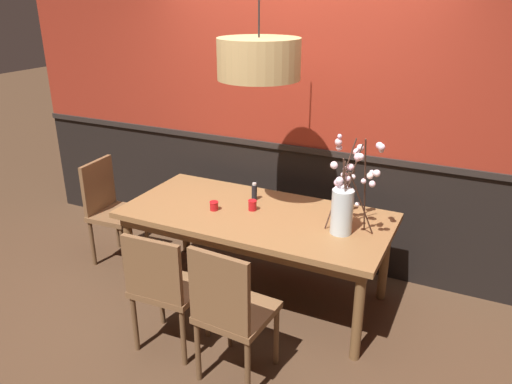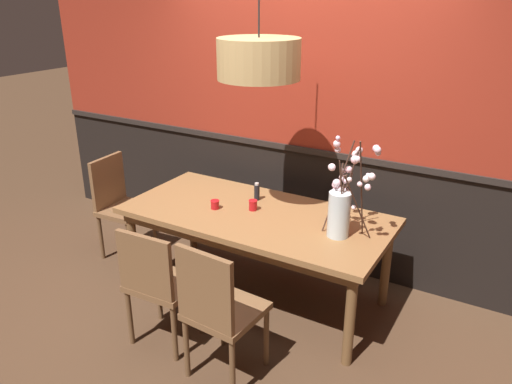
{
  "view_description": "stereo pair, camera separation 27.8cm",
  "coord_description": "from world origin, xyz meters",
  "views": [
    {
      "loc": [
        1.52,
        -3.14,
        2.33
      ],
      "look_at": [
        0.0,
        0.0,
        0.91
      ],
      "focal_mm": 34.95,
      "sensor_mm": 36.0,
      "label": 1
    },
    {
      "loc": [
        1.76,
        -3.01,
        2.33
      ],
      "look_at": [
        0.0,
        0.0,
        0.91
      ],
      "focal_mm": 34.95,
      "sensor_mm": 36.0,
      "label": 2
    }
  ],
  "objects": [
    {
      "name": "chair_far_side_right",
      "position": [
        0.33,
        0.92,
        0.52
      ],
      "size": [
        0.48,
        0.42,
        0.92
      ],
      "color": "brown",
      "rests_on": "ground"
    },
    {
      "name": "pendant_lamp",
      "position": [
        0.02,
        0.01,
        1.89
      ],
      "size": [
        0.58,
        0.58,
        1.15
      ],
      "color": "tan"
    },
    {
      "name": "candle_holder_nearer_center",
      "position": [
        -0.32,
        -0.09,
        0.77
      ],
      "size": [
        0.07,
        0.07,
        0.07
      ],
      "color": "red",
      "rests_on": "dining_table"
    },
    {
      "name": "chair_near_side_right",
      "position": [
        0.28,
        -0.93,
        0.54
      ],
      "size": [
        0.45,
        0.46,
        0.97
      ],
      "color": "brown",
      "rests_on": "ground"
    },
    {
      "name": "chair_near_side_left",
      "position": [
        -0.27,
        -0.87,
        0.51
      ],
      "size": [
        0.46,
        0.4,
        0.9
      ],
      "color": "brown",
      "rests_on": "ground"
    },
    {
      "name": "chair_head_west_end",
      "position": [
        -1.46,
        -0.02,
        0.53
      ],
      "size": [
        0.42,
        0.45,
        0.94
      ],
      "color": "brown",
      "rests_on": "ground"
    },
    {
      "name": "condiment_bottle",
      "position": [
        -0.12,
        0.23,
        0.81
      ],
      "size": [
        0.04,
        0.04,
        0.15
      ],
      "color": "black",
      "rests_on": "dining_table"
    },
    {
      "name": "ground_plane",
      "position": [
        0.0,
        0.0,
        0.0
      ],
      "size": [
        24.0,
        24.0,
        0.0
      ],
      "primitive_type": "plane",
      "color": "#4C3321"
    },
    {
      "name": "candle_holder_nearer_edge",
      "position": [
        -0.05,
        0.04,
        0.78
      ],
      "size": [
        0.07,
        0.07,
        0.08
      ],
      "color": "red",
      "rests_on": "dining_table"
    },
    {
      "name": "vase_with_blossoms",
      "position": [
        0.69,
        -0.03,
        0.96
      ],
      "size": [
        0.38,
        0.36,
        0.74
      ],
      "color": "silver",
      "rests_on": "dining_table"
    },
    {
      "name": "dining_table",
      "position": [
        0.0,
        0.0,
        0.66
      ],
      "size": [
        2.05,
        0.98,
        0.74
      ],
      "color": "olive",
      "rests_on": "ground"
    },
    {
      "name": "back_wall",
      "position": [
        0.0,
        0.8,
        1.44
      ],
      "size": [
        5.65,
        0.14,
        2.9
      ],
      "color": "black",
      "rests_on": "ground"
    }
  ]
}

